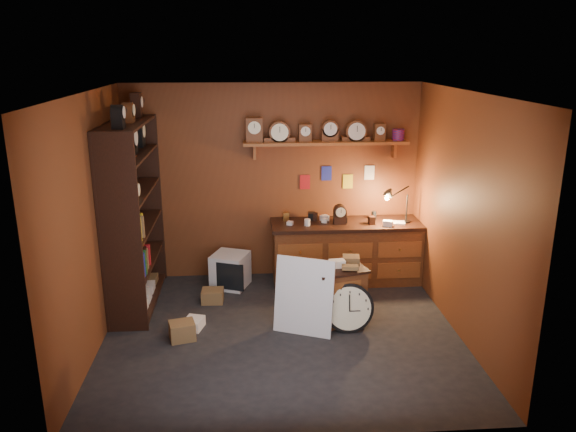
{
  "coord_description": "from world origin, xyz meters",
  "views": [
    {
      "loc": [
        -0.36,
        -5.74,
        3.13
      ],
      "look_at": [
        0.1,
        0.35,
        1.3
      ],
      "focal_mm": 35.0,
      "sensor_mm": 36.0,
      "label": 1
    }
  ],
  "objects_px": {
    "workbench": "(346,248)",
    "big_round_clock": "(349,308)",
    "shelving_unit": "(130,208)",
    "low_cabinet": "(337,291)"
  },
  "relations": [
    {
      "from": "shelving_unit",
      "to": "workbench",
      "type": "bearing_deg",
      "value": 10.07
    },
    {
      "from": "big_round_clock",
      "to": "low_cabinet",
      "type": "bearing_deg",
      "value": 109.67
    },
    {
      "from": "workbench",
      "to": "low_cabinet",
      "type": "xyz_separation_m",
      "value": [
        -0.32,
        -1.19,
        -0.1
      ]
    },
    {
      "from": "low_cabinet",
      "to": "big_round_clock",
      "type": "relative_size",
      "value": 1.35
    },
    {
      "from": "workbench",
      "to": "big_round_clock",
      "type": "height_order",
      "value": "workbench"
    },
    {
      "from": "big_round_clock",
      "to": "workbench",
      "type": "bearing_deg",
      "value": 81.28
    },
    {
      "from": "workbench",
      "to": "low_cabinet",
      "type": "distance_m",
      "value": 1.23
    },
    {
      "from": "shelving_unit",
      "to": "workbench",
      "type": "xyz_separation_m",
      "value": [
        2.78,
        0.49,
        -0.78
      ]
    },
    {
      "from": "shelving_unit",
      "to": "workbench",
      "type": "relative_size",
      "value": 1.24
    },
    {
      "from": "shelving_unit",
      "to": "low_cabinet",
      "type": "height_order",
      "value": "shelving_unit"
    }
  ]
}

